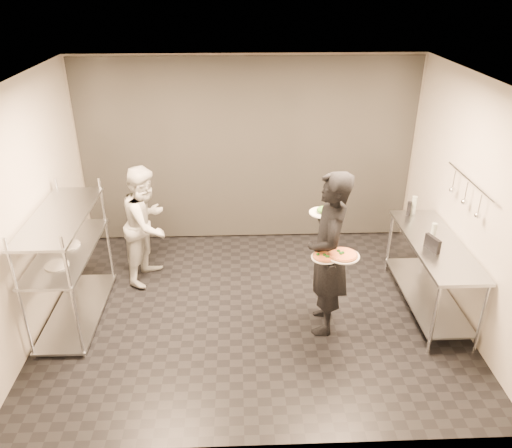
{
  "coord_description": "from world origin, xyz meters",
  "views": [
    {
      "loc": [
        -0.16,
        -5.08,
        3.78
      ],
      "look_at": [
        0.05,
        0.21,
        1.1
      ],
      "focal_mm": 35.0,
      "sensor_mm": 36.0,
      "label": 1
    }
  ],
  "objects_px": {
    "pass_rack": "(68,261)",
    "chef": "(147,224)",
    "pizza_plate_near": "(324,257)",
    "pizza_plate_far": "(343,255)",
    "bottle_dark": "(409,209)",
    "prep_counter": "(432,264)",
    "pos_monitor": "(433,244)",
    "salad_plate": "(323,211)",
    "bottle_green": "(414,205)",
    "waiter": "(328,255)",
    "bottle_clear": "(434,231)"
  },
  "relations": [
    {
      "from": "pass_rack",
      "to": "chef",
      "type": "height_order",
      "value": "chef"
    },
    {
      "from": "pass_rack",
      "to": "pizza_plate_near",
      "type": "relative_size",
      "value": 5.64
    },
    {
      "from": "pizza_plate_far",
      "to": "bottle_dark",
      "type": "height_order",
      "value": "pizza_plate_far"
    },
    {
      "from": "prep_counter",
      "to": "pos_monitor",
      "type": "height_order",
      "value": "pos_monitor"
    },
    {
      "from": "prep_counter",
      "to": "salad_plate",
      "type": "relative_size",
      "value": 5.76
    },
    {
      "from": "pizza_plate_near",
      "to": "bottle_green",
      "type": "distance_m",
      "value": 1.94
    },
    {
      "from": "waiter",
      "to": "bottle_green",
      "type": "distance_m",
      "value": 1.74
    },
    {
      "from": "waiter",
      "to": "bottle_green",
      "type": "bearing_deg",
      "value": 137.83
    },
    {
      "from": "pizza_plate_near",
      "to": "chef",
      "type": "bearing_deg",
      "value": 146.96
    },
    {
      "from": "prep_counter",
      "to": "waiter",
      "type": "height_order",
      "value": "waiter"
    },
    {
      "from": "pass_rack",
      "to": "bottle_clear",
      "type": "height_order",
      "value": "pass_rack"
    },
    {
      "from": "prep_counter",
      "to": "salad_plate",
      "type": "xyz_separation_m",
      "value": [
        -1.38,
        -0.04,
        0.75
      ]
    },
    {
      "from": "bottle_clear",
      "to": "pizza_plate_far",
      "type": "bearing_deg",
      "value": -153.02
    },
    {
      "from": "pizza_plate_far",
      "to": "bottle_green",
      "type": "relative_size",
      "value": 1.47
    },
    {
      "from": "pass_rack",
      "to": "bottle_dark",
      "type": "relative_size",
      "value": 8.4
    },
    {
      "from": "pizza_plate_far",
      "to": "pass_rack",
      "type": "bearing_deg",
      "value": 170.18
    },
    {
      "from": "waiter",
      "to": "pos_monitor",
      "type": "height_order",
      "value": "waiter"
    },
    {
      "from": "waiter",
      "to": "chef",
      "type": "relative_size",
      "value": 1.21
    },
    {
      "from": "waiter",
      "to": "pos_monitor",
      "type": "bearing_deg",
      "value": 104.35
    },
    {
      "from": "prep_counter",
      "to": "bottle_clear",
      "type": "height_order",
      "value": "bottle_clear"
    },
    {
      "from": "chef",
      "to": "salad_plate",
      "type": "xyz_separation_m",
      "value": [
        2.16,
        -0.88,
        0.56
      ]
    },
    {
      "from": "bottle_dark",
      "to": "chef",
      "type": "bearing_deg",
      "value": 178.38
    },
    {
      "from": "pizza_plate_near",
      "to": "salad_plate",
      "type": "distance_m",
      "value": 0.58
    },
    {
      "from": "pizza_plate_near",
      "to": "bottle_green",
      "type": "xyz_separation_m",
      "value": [
        1.41,
        1.33,
        -0.03
      ]
    },
    {
      "from": "bottle_clear",
      "to": "waiter",
      "type": "bearing_deg",
      "value": -163.08
    },
    {
      "from": "pos_monitor",
      "to": "waiter",
      "type": "bearing_deg",
      "value": 168.33
    },
    {
      "from": "bottle_green",
      "to": "pizza_plate_far",
      "type": "bearing_deg",
      "value": -132.07
    },
    {
      "from": "pizza_plate_far",
      "to": "bottle_dark",
      "type": "bearing_deg",
      "value": 48.66
    },
    {
      "from": "salad_plate",
      "to": "bottle_green",
      "type": "xyz_separation_m",
      "value": [
        1.36,
        0.84,
        -0.33
      ]
    },
    {
      "from": "pizza_plate_far",
      "to": "bottle_green",
      "type": "distance_m",
      "value": 1.8
    },
    {
      "from": "prep_counter",
      "to": "pizza_plate_far",
      "type": "height_order",
      "value": "pizza_plate_far"
    },
    {
      "from": "chef",
      "to": "pos_monitor",
      "type": "relative_size",
      "value": 6.89
    },
    {
      "from": "prep_counter",
      "to": "bottle_green",
      "type": "distance_m",
      "value": 0.9
    },
    {
      "from": "waiter",
      "to": "bottle_green",
      "type": "relative_size",
      "value": 8.06
    },
    {
      "from": "bottle_green",
      "to": "bottle_dark",
      "type": "height_order",
      "value": "bottle_green"
    },
    {
      "from": "pass_rack",
      "to": "pizza_plate_far",
      "type": "xyz_separation_m",
      "value": [
        3.1,
        -0.54,
        0.32
      ]
    },
    {
      "from": "bottle_clear",
      "to": "bottle_dark",
      "type": "distance_m",
      "value": 0.67
    },
    {
      "from": "prep_counter",
      "to": "pos_monitor",
      "type": "relative_size",
      "value": 7.69
    },
    {
      "from": "salad_plate",
      "to": "pizza_plate_near",
      "type": "bearing_deg",
      "value": -95.42
    },
    {
      "from": "bottle_clear",
      "to": "bottle_dark",
      "type": "bearing_deg",
      "value": 97.04
    },
    {
      "from": "pizza_plate_far",
      "to": "salad_plate",
      "type": "distance_m",
      "value": 0.59
    },
    {
      "from": "pizza_plate_far",
      "to": "pos_monitor",
      "type": "bearing_deg",
      "value": 18.02
    },
    {
      "from": "bottle_dark",
      "to": "pass_rack",
      "type": "bearing_deg",
      "value": -169.96
    },
    {
      "from": "chef",
      "to": "pos_monitor",
      "type": "distance_m",
      "value": 3.58
    },
    {
      "from": "prep_counter",
      "to": "waiter",
      "type": "relative_size",
      "value": 0.92
    },
    {
      "from": "bottle_clear",
      "to": "bottle_dark",
      "type": "relative_size",
      "value": 1.11
    },
    {
      "from": "salad_plate",
      "to": "bottle_clear",
      "type": "distance_m",
      "value": 1.41
    },
    {
      "from": "chef",
      "to": "pizza_plate_near",
      "type": "bearing_deg",
      "value": -104.8
    },
    {
      "from": "pass_rack",
      "to": "bottle_clear",
      "type": "distance_m",
      "value": 4.32
    },
    {
      "from": "pass_rack",
      "to": "pizza_plate_far",
      "type": "height_order",
      "value": "pass_rack"
    }
  ]
}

